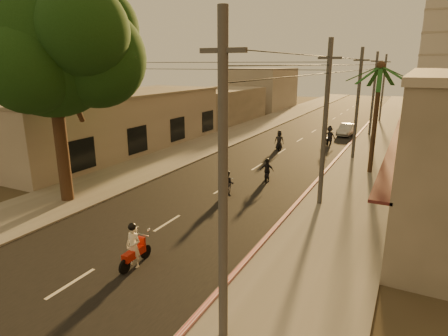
{
  "coord_description": "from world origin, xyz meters",
  "views": [
    {
      "loc": [
        10.36,
        -12.15,
        7.69
      ],
      "look_at": [
        0.48,
        7.35,
        1.61
      ],
      "focal_mm": 30.0,
      "sensor_mm": 36.0,
      "label": 1
    }
  ],
  "objects_px": {
    "scooter_mid_a": "(228,184)",
    "scooter_mid_b": "(267,171)",
    "broadleaf_tree": "(58,49)",
    "scooter_red": "(134,248)",
    "scooter_far_b": "(329,136)",
    "palm_tree": "(380,72)",
    "parked_car": "(346,130)",
    "scooter_far_a": "(279,141)"
  },
  "relations": [
    {
      "from": "scooter_mid_a",
      "to": "scooter_mid_b",
      "type": "distance_m",
      "value": 3.98
    },
    {
      "from": "scooter_far_b",
      "to": "parked_car",
      "type": "bearing_deg",
      "value": 85.67
    },
    {
      "from": "scooter_mid_a",
      "to": "scooter_mid_b",
      "type": "bearing_deg",
      "value": 57.49
    },
    {
      "from": "palm_tree",
      "to": "parked_car",
      "type": "relative_size",
      "value": 2.06
    },
    {
      "from": "scooter_far_a",
      "to": "scooter_far_b",
      "type": "distance_m",
      "value": 5.76
    },
    {
      "from": "palm_tree",
      "to": "broadleaf_tree",
      "type": "bearing_deg",
      "value": -136.52
    },
    {
      "from": "scooter_red",
      "to": "scooter_mid_b",
      "type": "height_order",
      "value": "scooter_red"
    },
    {
      "from": "palm_tree",
      "to": "scooter_red",
      "type": "xyz_separation_m",
      "value": [
        -6.73,
        -17.97,
        -6.34
      ]
    },
    {
      "from": "scooter_mid_a",
      "to": "broadleaf_tree",
      "type": "bearing_deg",
      "value": -164.05
    },
    {
      "from": "scooter_mid_b",
      "to": "scooter_far_b",
      "type": "bearing_deg",
      "value": 67.63
    },
    {
      "from": "scooter_mid_b",
      "to": "parked_car",
      "type": "distance_m",
      "value": 20.13
    },
    {
      "from": "broadleaf_tree",
      "to": "scooter_mid_b",
      "type": "xyz_separation_m",
      "value": [
        8.57,
        8.71,
        -7.75
      ]
    },
    {
      "from": "broadleaf_tree",
      "to": "scooter_red",
      "type": "xyz_separation_m",
      "value": [
        7.88,
        -4.12,
        -7.67
      ]
    },
    {
      "from": "scooter_red",
      "to": "scooter_mid_b",
      "type": "distance_m",
      "value": 12.85
    },
    {
      "from": "scooter_far_a",
      "to": "parked_car",
      "type": "height_order",
      "value": "scooter_far_a"
    },
    {
      "from": "broadleaf_tree",
      "to": "scooter_far_b",
      "type": "xyz_separation_m",
      "value": [
        9.81,
        22.88,
        -7.61
      ]
    },
    {
      "from": "scooter_mid_a",
      "to": "scooter_far_a",
      "type": "bearing_deg",
      "value": 78.77
    },
    {
      "from": "broadleaf_tree",
      "to": "scooter_red",
      "type": "bearing_deg",
      "value": -27.6
    },
    {
      "from": "scooter_red",
      "to": "scooter_far_a",
      "type": "relative_size",
      "value": 1.03
    },
    {
      "from": "broadleaf_tree",
      "to": "scooter_far_a",
      "type": "bearing_deg",
      "value": 71.65
    },
    {
      "from": "scooter_mid_b",
      "to": "scooter_far_b",
      "type": "distance_m",
      "value": 14.22
    },
    {
      "from": "scooter_mid_a",
      "to": "scooter_far_a",
      "type": "xyz_separation_m",
      "value": [
        -1.39,
        13.59,
        0.11
      ]
    },
    {
      "from": "scooter_mid_b",
      "to": "scooter_far_b",
      "type": "xyz_separation_m",
      "value": [
        1.24,
        14.17,
        0.14
      ]
    },
    {
      "from": "scooter_red",
      "to": "scooter_mid_a",
      "type": "bearing_deg",
      "value": 90.92
    },
    {
      "from": "scooter_mid_a",
      "to": "scooter_far_b",
      "type": "xyz_separation_m",
      "value": [
        2.3,
        18.0,
        0.14
      ]
    },
    {
      "from": "broadleaf_tree",
      "to": "scooter_far_b",
      "type": "relative_size",
      "value": 6.27
    },
    {
      "from": "broadleaf_tree",
      "to": "palm_tree",
      "type": "bearing_deg",
      "value": 43.48
    },
    {
      "from": "broadleaf_tree",
      "to": "scooter_red",
      "type": "distance_m",
      "value": 11.74
    },
    {
      "from": "palm_tree",
      "to": "scooter_mid_a",
      "type": "distance_m",
      "value": 13.13
    },
    {
      "from": "scooter_mid_b",
      "to": "scooter_red",
      "type": "bearing_deg",
      "value": -110.44
    },
    {
      "from": "scooter_far_b",
      "to": "parked_car",
      "type": "distance_m",
      "value": 5.92
    },
    {
      "from": "palm_tree",
      "to": "parked_car",
      "type": "xyz_separation_m",
      "value": [
        -4.13,
        14.9,
        -6.51
      ]
    },
    {
      "from": "scooter_mid_b",
      "to": "scooter_far_b",
      "type": "height_order",
      "value": "scooter_far_b"
    },
    {
      "from": "broadleaf_tree",
      "to": "palm_tree",
      "type": "xyz_separation_m",
      "value": [
        14.61,
        13.86,
        -1.33
      ]
    },
    {
      "from": "scooter_mid_a",
      "to": "palm_tree",
      "type": "bearing_deg",
      "value": 34.6
    },
    {
      "from": "scooter_red",
      "to": "scooter_far_b",
      "type": "height_order",
      "value": "scooter_far_b"
    },
    {
      "from": "broadleaf_tree",
      "to": "scooter_mid_a",
      "type": "relative_size",
      "value": 7.69
    },
    {
      "from": "palm_tree",
      "to": "scooter_far_a",
      "type": "bearing_deg",
      "value": 151.51
    },
    {
      "from": "scooter_mid_b",
      "to": "scooter_far_b",
      "type": "relative_size",
      "value": 0.83
    },
    {
      "from": "palm_tree",
      "to": "scooter_mid_a",
      "type": "bearing_deg",
      "value": -128.35
    },
    {
      "from": "scooter_mid_a",
      "to": "scooter_far_b",
      "type": "relative_size",
      "value": 0.82
    },
    {
      "from": "scooter_red",
      "to": "parked_car",
      "type": "xyz_separation_m",
      "value": [
        2.61,
        32.87,
        -0.16
      ]
    }
  ]
}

